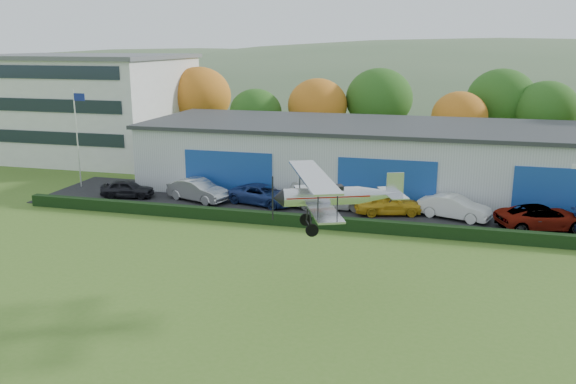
% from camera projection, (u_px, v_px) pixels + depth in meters
% --- Properties ---
extents(ground, '(300.00, 300.00, 0.00)m').
position_uv_depth(ground, '(199.00, 345.00, 23.67)').
color(ground, '#436921').
rests_on(ground, ground).
extents(apron, '(48.00, 9.00, 0.05)m').
position_uv_depth(apron, '(356.00, 210.00, 42.57)').
color(apron, black).
rests_on(apron, ground).
extents(hedge, '(46.00, 0.60, 0.80)m').
position_uv_depth(hedge, '(344.00, 224.00, 37.98)').
color(hedge, black).
rests_on(hedge, ground).
extents(hangar, '(40.60, 12.60, 5.30)m').
position_uv_depth(hangar, '(394.00, 157.00, 47.95)').
color(hangar, '#B2B7BC').
rests_on(hangar, ground).
extents(office_block, '(20.60, 15.60, 10.40)m').
position_uv_depth(office_block, '(83.00, 105.00, 62.23)').
color(office_block, silver).
rests_on(office_block, ground).
extents(flagpole, '(1.05, 0.10, 8.00)m').
position_uv_depth(flagpole, '(78.00, 130.00, 48.11)').
color(flagpole, silver).
rests_on(flagpole, ground).
extents(tree_belt, '(75.70, 13.22, 10.12)m').
position_uv_depth(tree_belt, '(366.00, 104.00, 60.11)').
color(tree_belt, '#3D2614').
rests_on(tree_belt, ground).
extents(distant_hills, '(430.00, 196.00, 56.00)m').
position_uv_depth(distant_hills, '(395.00, 137.00, 159.02)').
color(distant_hills, '#4C6642').
rests_on(distant_hills, ground).
extents(car_0, '(4.22, 2.27, 1.36)m').
position_uv_depth(car_0, '(128.00, 189.00, 45.69)').
color(car_0, black).
rests_on(car_0, apron).
extents(car_1, '(5.26, 3.23, 1.64)m').
position_uv_depth(car_1, '(198.00, 190.00, 44.73)').
color(car_1, silver).
rests_on(car_1, apron).
extents(car_2, '(5.56, 3.61, 1.42)m').
position_uv_depth(car_2, '(263.00, 195.00, 43.79)').
color(car_2, navy).
rests_on(car_2, apron).
extents(car_3, '(5.99, 3.05, 1.66)m').
position_uv_depth(car_3, '(331.00, 196.00, 42.81)').
color(car_3, silver).
rests_on(car_3, apron).
extents(car_4, '(4.92, 3.05, 1.56)m').
position_uv_depth(car_4, '(388.00, 203.00, 41.17)').
color(car_4, gold).
rests_on(car_4, apron).
extents(car_5, '(5.04, 3.05, 1.57)m').
position_uv_depth(car_5, '(454.00, 207.00, 40.21)').
color(car_5, silver).
rests_on(car_5, apron).
extents(car_6, '(6.28, 4.49, 1.59)m').
position_uv_depth(car_6, '(542.00, 218.00, 37.79)').
color(car_6, gray).
rests_on(car_6, apron).
extents(biplane, '(6.15, 6.80, 2.59)m').
position_uv_depth(biplane, '(332.00, 194.00, 26.86)').
color(biplane, silver).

